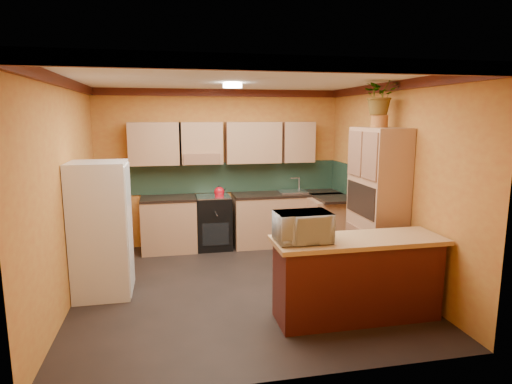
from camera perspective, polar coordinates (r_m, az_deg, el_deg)
room_shell at (r=5.69m, az=-2.40°, el=8.48°), size 4.24×4.24×2.72m
base_cabinets_back at (r=7.48m, az=-0.90°, el=-3.91°), size 3.65×0.60×0.88m
countertop_back at (r=7.38m, az=-0.91°, el=-0.44°), size 3.65×0.62×0.04m
stove at (r=7.39m, az=-5.68°, el=-4.02°), size 0.58×0.58×0.91m
kettle at (r=7.24m, az=-4.92°, el=0.11°), size 0.18×0.18×0.18m
sink at (r=7.56m, az=4.87°, el=0.03°), size 0.48×0.40×0.03m
base_cabinets_right at (r=7.35m, az=10.27°, el=-4.32°), size 0.60×0.80×0.88m
countertop_right at (r=7.25m, az=10.39°, el=-0.80°), size 0.62×0.80×0.04m
fridge at (r=5.70m, az=-19.97°, el=-4.72°), size 0.68×0.66×1.70m
pantry at (r=6.01m, az=15.81°, el=-1.79°), size 0.48×0.90×2.10m
fern_pot at (r=5.93m, az=16.11°, el=9.05°), size 0.22×0.22×0.16m
fern at (r=5.94m, az=16.28°, el=12.35°), size 0.50×0.45×0.52m
breakfast_bar at (r=4.99m, az=13.28°, el=-11.39°), size 1.80×0.55×0.88m
bar_top at (r=4.85m, az=13.50°, el=-6.26°), size 1.90×0.65×0.05m
microwave at (r=4.57m, az=6.24°, el=-4.64°), size 0.59×0.41×0.32m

